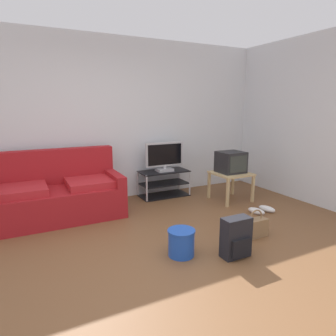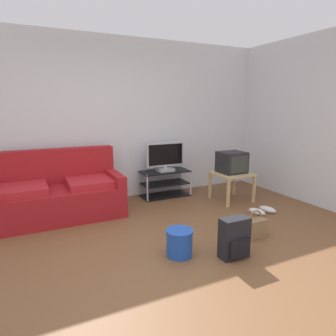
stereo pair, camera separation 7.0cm
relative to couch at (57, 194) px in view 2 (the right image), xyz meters
The scene contains 12 objects.
ground_plane 2.08m from the couch, 67.30° to the right, with size 9.00×9.80×0.02m, color brown.
wall_back 1.40m from the couch, 35.09° to the left, with size 9.00×0.10×2.70m, color silver.
wall_right 4.11m from the couch, 15.34° to the right, with size 0.10×3.60×2.70m, color silver.
couch is the anchor object (origin of this frame).
tv_stand 1.85m from the couch, ahead, with size 0.86×0.43×0.46m.
flat_tv 1.88m from the couch, ahead, with size 0.70×0.22×0.51m.
side_table 2.78m from the couch, 10.28° to the right, with size 0.58×0.58×0.48m.
crt_tv 2.79m from the couch, ahead, with size 0.41×0.39×0.35m.
backpack 2.60m from the couch, 53.59° to the right, with size 0.31×0.23×0.44m.
handbag 2.77m from the couch, 40.97° to the right, with size 0.31×0.13×0.35m.
cleaning_bucket 2.09m from the couch, 60.15° to the right, with size 0.30×0.30×0.29m.
sneakers_pair 3.03m from the couch, 23.67° to the right, with size 0.40×0.29×0.09m.
Camera 2 is at (-1.17, -2.54, 1.59)m, focal length 32.05 mm.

